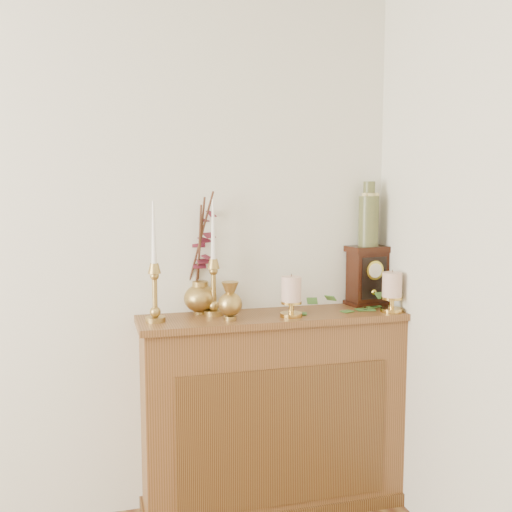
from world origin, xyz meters
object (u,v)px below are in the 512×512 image
object	(u,v)px
ginger_jar	(202,258)
mantel_clock	(368,276)
candlestick_left	(155,283)
bud_vase	(230,301)
ceramic_vase	(369,217)
candlestick_center	(214,278)

from	to	relation	value
ginger_jar	mantel_clock	world-z (taller)	ginger_jar
candlestick_left	bud_vase	bearing A→B (deg)	-9.84
ceramic_vase	bud_vase	bearing A→B (deg)	-167.61
bud_vase	ceramic_vase	xyz separation A→B (m)	(0.73, 0.16, 0.35)
candlestick_center	mantel_clock	xyz separation A→B (m)	(0.78, 0.04, -0.03)
candlestick_center	bud_vase	size ratio (longest dim) A/B	3.10
bud_vase	ginger_jar	xyz separation A→B (m)	(-0.08, 0.21, 0.17)
candlestick_left	mantel_clock	xyz separation A→B (m)	(1.05, 0.10, -0.03)
bud_vase	mantel_clock	bearing A→B (deg)	12.19
candlestick_center	candlestick_left	bearing A→B (deg)	-166.14
candlestick_center	ginger_jar	bearing A→B (deg)	112.07
bud_vase	ceramic_vase	bearing A→B (deg)	12.39
candlestick_left	candlestick_center	world-z (taller)	candlestick_center
candlestick_center	ceramic_vase	size ratio (longest dim) A/B	1.67
candlestick_left	ceramic_vase	distance (m)	1.08
candlestick_center	ginger_jar	distance (m)	0.12
candlestick_center	mantel_clock	world-z (taller)	candlestick_center
candlestick_left	mantel_clock	distance (m)	1.05
bud_vase	ginger_jar	world-z (taller)	ginger_jar
candlestick_left	bud_vase	xyz separation A→B (m)	(0.32, -0.06, -0.09)
candlestick_left	mantel_clock	world-z (taller)	candlestick_left
mantel_clock	ceramic_vase	bearing A→B (deg)	90.00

